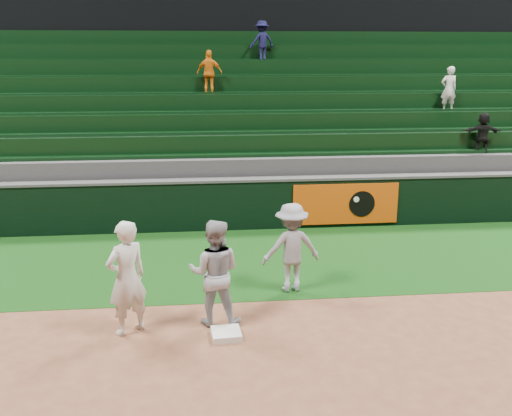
{
  "coord_description": "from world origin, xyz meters",
  "views": [
    {
      "loc": [
        -0.54,
        -8.13,
        4.16
      ],
      "look_at": [
        0.52,
        2.3,
        1.3
      ],
      "focal_mm": 40.0,
      "sensor_mm": 36.0,
      "label": 1
    }
  ],
  "objects_px": {
    "first_base": "(226,334)",
    "baserunner": "(215,273)",
    "first_baseman": "(127,278)",
    "base_coach": "(291,248)"
  },
  "relations": [
    {
      "from": "first_base",
      "to": "baserunner",
      "type": "distance_m",
      "value": 0.95
    },
    {
      "from": "first_base",
      "to": "first_baseman",
      "type": "distance_m",
      "value": 1.72
    },
    {
      "from": "first_base",
      "to": "base_coach",
      "type": "height_order",
      "value": "base_coach"
    },
    {
      "from": "first_base",
      "to": "base_coach",
      "type": "xyz_separation_m",
      "value": [
        1.25,
        1.65,
        0.77
      ]
    },
    {
      "from": "first_base",
      "to": "base_coach",
      "type": "distance_m",
      "value": 2.21
    },
    {
      "from": "first_base",
      "to": "first_baseman",
      "type": "height_order",
      "value": "first_baseman"
    },
    {
      "from": "baserunner",
      "to": "base_coach",
      "type": "xyz_separation_m",
      "value": [
        1.4,
        1.16,
        -0.04
      ]
    },
    {
      "from": "first_base",
      "to": "baserunner",
      "type": "xyz_separation_m",
      "value": [
        -0.14,
        0.49,
        0.81
      ]
    },
    {
      "from": "first_base",
      "to": "baserunner",
      "type": "height_order",
      "value": "baserunner"
    },
    {
      "from": "base_coach",
      "to": "first_baseman",
      "type": "bearing_deg",
      "value": 18.28
    }
  ]
}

